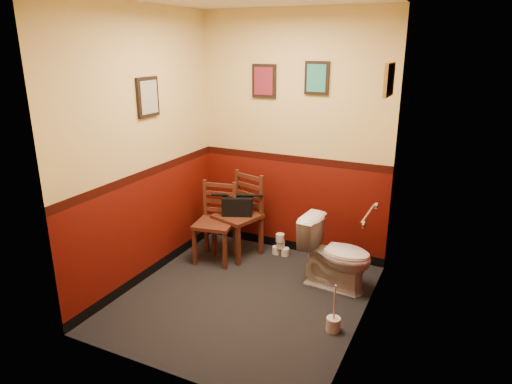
# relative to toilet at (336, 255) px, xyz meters

# --- Properties ---
(floor) EXTENTS (2.20, 2.40, 0.00)m
(floor) POSITION_rel_toilet_xyz_m (-0.72, -0.58, -0.35)
(floor) COLOR black
(floor) RESTS_ON ground
(wall_back) EXTENTS (2.20, 0.00, 2.70)m
(wall_back) POSITION_rel_toilet_xyz_m (-0.72, 0.62, 1.00)
(wall_back) COLOR #520D07
(wall_back) RESTS_ON ground
(wall_front) EXTENTS (2.20, 0.00, 2.70)m
(wall_front) POSITION_rel_toilet_xyz_m (-0.72, -1.78, 1.00)
(wall_front) COLOR #520D07
(wall_front) RESTS_ON ground
(wall_left) EXTENTS (0.00, 2.40, 2.70)m
(wall_left) POSITION_rel_toilet_xyz_m (-1.82, -0.58, 1.00)
(wall_left) COLOR #520D07
(wall_left) RESTS_ON ground
(wall_right) EXTENTS (0.00, 2.40, 2.70)m
(wall_right) POSITION_rel_toilet_xyz_m (0.38, -0.58, 1.00)
(wall_right) COLOR #520D07
(wall_right) RESTS_ON ground
(grab_bar) EXTENTS (0.05, 0.56, 0.06)m
(grab_bar) POSITION_rel_toilet_xyz_m (0.35, -0.33, 0.60)
(grab_bar) COLOR silver
(grab_bar) RESTS_ON wall_right
(framed_print_back_a) EXTENTS (0.28, 0.04, 0.36)m
(framed_print_back_a) POSITION_rel_toilet_xyz_m (-1.07, 0.60, 1.60)
(framed_print_back_a) COLOR black
(framed_print_back_a) RESTS_ON wall_back
(framed_print_back_b) EXTENTS (0.26, 0.04, 0.34)m
(framed_print_back_b) POSITION_rel_toilet_xyz_m (-0.47, 0.60, 1.65)
(framed_print_back_b) COLOR black
(framed_print_back_b) RESTS_ON wall_back
(framed_print_left) EXTENTS (0.04, 0.30, 0.38)m
(framed_print_left) POSITION_rel_toilet_xyz_m (-1.80, -0.48, 1.50)
(framed_print_left) COLOR black
(framed_print_left) RESTS_ON wall_left
(framed_print_right) EXTENTS (0.04, 0.34, 0.28)m
(framed_print_right) POSITION_rel_toilet_xyz_m (0.36, 0.02, 1.70)
(framed_print_right) COLOR olive
(framed_print_right) RESTS_ON wall_right
(toilet) EXTENTS (0.75, 0.46, 0.71)m
(toilet) POSITION_rel_toilet_xyz_m (0.00, 0.00, 0.00)
(toilet) COLOR white
(toilet) RESTS_ON floor
(toilet_brush) EXTENTS (0.12, 0.12, 0.44)m
(toilet_brush) POSITION_rel_toilet_xyz_m (0.21, -0.73, -0.28)
(toilet_brush) COLOR silver
(toilet_brush) RESTS_ON floor
(chair_left) EXTENTS (0.48, 0.48, 0.88)m
(chair_left) POSITION_rel_toilet_xyz_m (-1.39, 0.03, 0.09)
(chair_left) COLOR #59291A
(chair_left) RESTS_ON floor
(chair_right) EXTENTS (0.55, 0.55, 0.95)m
(chair_right) POSITION_rel_toilet_xyz_m (-1.21, 0.27, 0.12)
(chair_right) COLOR #59291A
(chair_right) RESTS_ON floor
(handbag) EXTENTS (0.38, 0.29, 0.25)m
(handbag) POSITION_rel_toilet_xyz_m (-1.22, 0.23, 0.25)
(handbag) COLOR black
(handbag) RESTS_ON chair_right
(tp_stack) EXTENTS (0.20, 0.12, 0.27)m
(tp_stack) POSITION_rel_toilet_xyz_m (-0.77, 0.43, -0.24)
(tp_stack) COLOR silver
(tp_stack) RESTS_ON floor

